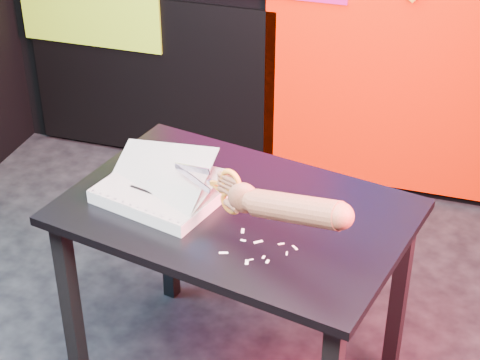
% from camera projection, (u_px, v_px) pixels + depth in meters
% --- Properties ---
extents(room, '(3.01, 3.01, 2.71)m').
position_uv_depth(room, '(173.00, 27.00, 2.19)').
color(room, black).
rests_on(room, ground).
extents(work_table, '(1.18, 0.91, 0.75)m').
position_uv_depth(work_table, '(236.00, 236.00, 2.56)').
color(work_table, black).
rests_on(work_table, ground).
extents(printout_stack, '(0.42, 0.35, 0.19)m').
position_uv_depth(printout_stack, '(159.00, 193.00, 2.54)').
color(printout_stack, silver).
rests_on(printout_stack, work_table).
extents(scissors, '(0.25, 0.12, 0.15)m').
position_uv_depth(scissors, '(226.00, 190.00, 2.34)').
color(scissors, silver).
rests_on(scissors, printout_stack).
extents(hand_forearm, '(0.42, 0.22, 0.17)m').
position_uv_depth(hand_forearm, '(287.00, 207.00, 2.20)').
color(hand_forearm, brown).
rests_on(hand_forearm, work_table).
extents(paper_clippings, '(0.22, 0.17, 0.00)m').
position_uv_depth(paper_clippings, '(256.00, 249.00, 2.33)').
color(paper_clippings, white).
rests_on(paper_clippings, work_table).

